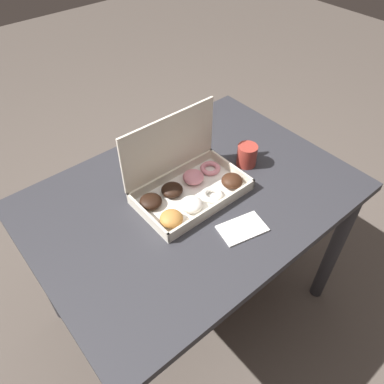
% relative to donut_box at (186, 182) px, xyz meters
% --- Properties ---
extents(ground_plane, '(8.00, 8.00, 0.00)m').
position_rel_donut_box_xyz_m(ground_plane, '(0.01, -0.02, -0.77)').
color(ground_plane, '#564C44').
extents(dining_table, '(1.09, 0.78, 0.72)m').
position_rel_donut_box_xyz_m(dining_table, '(0.01, -0.02, -0.16)').
color(dining_table, '#2D2D33').
rests_on(dining_table, ground_plane).
extents(donut_box, '(0.37, 0.23, 0.26)m').
position_rel_donut_box_xyz_m(donut_box, '(0.00, 0.00, 0.00)').
color(donut_box, silver).
rests_on(donut_box, dining_table).
extents(coffee_mug, '(0.07, 0.07, 0.08)m').
position_rel_donut_box_xyz_m(coffee_mug, '(0.26, -0.02, -0.01)').
color(coffee_mug, '#A3382D').
rests_on(coffee_mug, dining_table).
extents(paper_napkin, '(0.16, 0.12, 0.01)m').
position_rel_donut_box_xyz_m(paper_napkin, '(0.03, -0.24, -0.04)').
color(paper_napkin, white).
rests_on(paper_napkin, dining_table).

